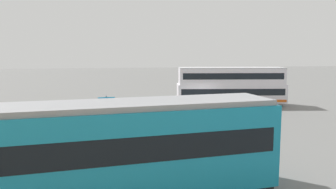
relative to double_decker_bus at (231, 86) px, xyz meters
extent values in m
plane|color=slate|center=(3.54, 2.68, -1.93)|extent=(160.00, 160.00, 0.00)
cube|color=silver|center=(-0.01, 0.00, -0.69)|extent=(10.77, 3.98, 1.78)
cube|color=silver|center=(-0.01, 0.00, 0.97)|extent=(10.44, 3.84, 1.53)
cube|color=black|center=(-0.01, 0.00, -0.47)|extent=(10.25, 3.94, 0.64)
cube|color=black|center=(-0.01, 0.00, 1.04)|extent=(9.92, 3.79, 0.60)
cube|color=#D85919|center=(-0.01, 0.00, -1.33)|extent=(10.56, 3.99, 0.24)
cube|color=#B2B2B7|center=(-0.01, 0.00, 1.78)|extent=(10.44, 3.84, 0.10)
cylinder|color=black|center=(3.22, -0.46, -1.43)|extent=(1.34, 2.60, 1.00)
cylinder|color=black|center=(-2.87, 0.41, -1.43)|extent=(1.34, 2.60, 1.00)
cube|color=teal|center=(13.49, 19.92, -0.13)|extent=(15.73, 4.24, 3.11)
cube|color=black|center=(13.49, 19.92, 0.18)|extent=(15.11, 4.20, 0.90)
cube|color=gray|center=(13.49, 19.92, 1.53)|extent=(15.40, 4.01, 0.20)
cylinder|color=#4C3F2D|center=(9.04, 7.31, -1.53)|extent=(0.14, 0.14, 0.80)
cylinder|color=#4C3F2D|center=(8.99, 7.10, -1.53)|extent=(0.14, 0.14, 0.80)
cylinder|color=maroon|center=(9.01, 7.20, -0.82)|extent=(0.39, 0.39, 0.62)
sphere|color=#8C6647|center=(9.01, 7.20, -0.41)|extent=(0.22, 0.22, 0.22)
cylinder|color=#4C3F2D|center=(4.58, 11.22, -1.54)|extent=(0.14, 0.14, 0.79)
cylinder|color=#4C3F2D|center=(4.38, 11.31, -1.54)|extent=(0.14, 0.14, 0.79)
cylinder|color=#335938|center=(4.48, 11.26, -0.84)|extent=(0.42, 0.42, 0.61)
sphere|color=#8C6647|center=(4.48, 11.26, -0.43)|extent=(0.21, 0.21, 0.21)
cube|color=gray|center=(8.76, 8.54, -0.88)|extent=(8.00, 0.71, 0.06)
cube|color=gray|center=(8.76, 8.54, -1.38)|extent=(8.00, 0.71, 0.06)
cylinder|color=gray|center=(4.77, 8.22, -1.41)|extent=(0.07, 0.07, 1.05)
cylinder|color=gray|center=(8.76, 8.54, -1.41)|extent=(0.07, 0.07, 1.05)
cylinder|color=gray|center=(12.76, 8.87, -1.41)|extent=(0.07, 0.07, 1.05)
cylinder|color=slate|center=(12.07, 7.74, -0.81)|extent=(0.10, 0.10, 2.25)
cube|color=#1999D8|center=(12.07, 7.78, -0.06)|extent=(1.17, 0.16, 0.54)
camera|label=1|loc=(11.95, 31.74, 3.43)|focal=36.36mm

